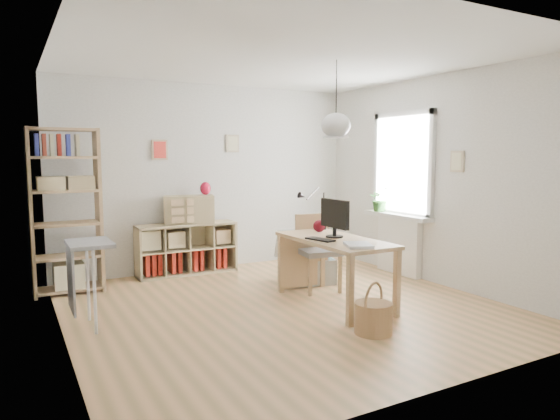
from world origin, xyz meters
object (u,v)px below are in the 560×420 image
desk (334,247)px  chair (317,247)px  tall_bookshelf (65,204)px  monitor (335,216)px  cube_shelf (184,253)px  drawer_chest (189,209)px  storage_chest (307,265)px

desk → chair: size_ratio=1.60×
desk → tall_bookshelf: tall_bookshelf is taller
chair → monitor: size_ratio=1.90×
monitor → desk: bearing=-124.5°
cube_shelf → drawer_chest: bearing=-32.2°
desk → storage_chest: 1.11m
chair → monitor: bearing=-93.3°
storage_chest → tall_bookshelf: bearing=173.7°
desk → storage_chest: (0.25, 0.99, -0.43)m
tall_bookshelf → monitor: (2.63, -1.89, -0.10)m
chair → monitor: monitor is taller
desk → chair: bearing=75.3°
drawer_chest → desk: bearing=-50.6°
tall_bookshelf → chair: bearing=-26.0°
cube_shelf → chair: 2.02m
chair → cube_shelf: bearing=135.0°
desk → cube_shelf: bearing=114.6°
storage_chest → monitor: monitor is taller
cube_shelf → monitor: monitor is taller
drawer_chest → cube_shelf: bearing=163.6°
chair → drawer_chest: drawer_chest is taller
desk → tall_bookshelf: size_ratio=0.75×
cube_shelf → desk: bearing=-65.4°
drawer_chest → chair: bearing=-38.9°
cube_shelf → storage_chest: cube_shelf is taller
storage_chest → drawer_chest: 1.84m
tall_bookshelf → storage_chest: 3.12m
desk → storage_chest: size_ratio=1.77×
chair → drawer_chest: size_ratio=1.36×
tall_bookshelf → drawer_chest: (1.63, 0.24, -0.17)m
tall_bookshelf → drawer_chest: size_ratio=2.90×
desk → cube_shelf: 2.48m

